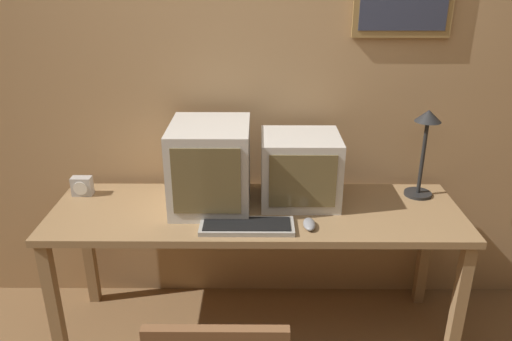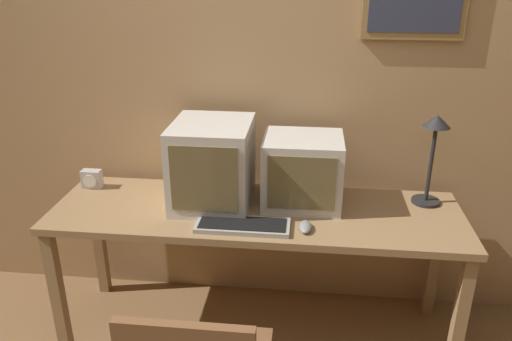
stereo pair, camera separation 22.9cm
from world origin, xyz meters
name	(u,v)px [view 1 (the left image)]	position (x,y,z in m)	size (l,w,h in m)	color
wall_back	(257,81)	(0.01, 1.50, 1.30)	(8.00, 0.08, 2.60)	tan
desk	(256,223)	(0.00, 1.11, 0.67)	(2.03, 0.62, 0.74)	#99754C
monitor_left	(211,166)	(-0.22, 1.17, 0.96)	(0.38, 0.43, 0.42)	beige
monitor_right	(300,169)	(0.22, 1.21, 0.92)	(0.39, 0.35, 0.35)	beige
keyboard_main	(247,226)	(-0.04, 0.92, 0.76)	(0.44, 0.16, 0.03)	#A8A399
mouse_near_keyboard	(309,224)	(0.25, 0.93, 0.76)	(0.06, 0.11, 0.03)	gray
desk_clock	(82,186)	(-0.92, 1.27, 0.79)	(0.10, 0.06, 0.10)	#B7B2AD
desk_lamp	(425,137)	(0.85, 1.28, 1.07)	(0.14, 0.14, 0.46)	black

